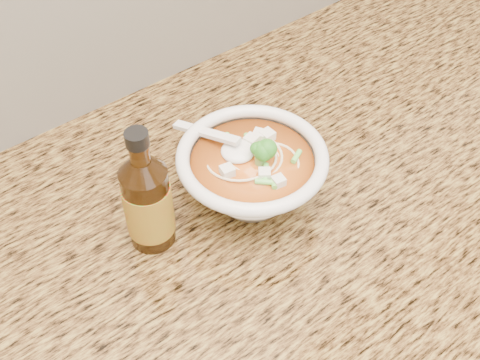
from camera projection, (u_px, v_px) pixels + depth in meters
counter_slab at (169, 259)px, 0.79m from camera, size 4.00×0.68×0.04m
soup_bowl at (252, 175)px, 0.80m from camera, size 0.20×0.22×0.11m
hot_sauce_bottle at (148, 202)px, 0.74m from camera, size 0.07×0.07×0.18m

